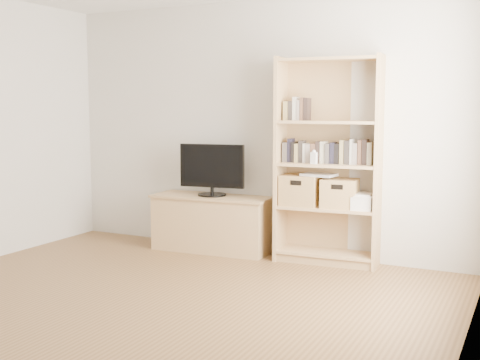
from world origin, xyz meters
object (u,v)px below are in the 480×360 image
Objects in this scene: basket_right at (340,193)px; laptop at (319,175)px; television at (212,170)px; tv_stand at (212,224)px; baby_monitor at (314,158)px; bookshelf at (328,161)px; basket_left at (301,190)px.

laptop is at bearing -176.83° from basket_right.
tv_stand is at bearing 172.69° from television.
basket_right is (1.37, 0.06, -0.17)m from television.
baby_monitor is at bearing -97.89° from laptop.
baby_monitor is (-0.10, -0.12, 0.03)m from bookshelf.
bookshelf is 0.40m from basket_left.
laptop is (-0.20, -0.03, 0.17)m from basket_right.
basket_left is at bearing -5.67° from television.
basket_right is at bearing -1.29° from tv_stand.
bookshelf is at bearing -4.89° from television.
tv_stand is at bearing -175.94° from baby_monitor.
basket_left is at bearing -174.28° from laptop.
tv_stand is 0.58m from television.
basket_right is at bearing -2.60° from bookshelf.
basket_left is at bearing 157.31° from baby_monitor.
bookshelf reaches higher than basket_right.
bookshelf is (1.25, 0.05, 0.72)m from tv_stand.
laptop is (1.17, 0.02, 0.58)m from tv_stand.
tv_stand is 1.07m from basket_left.
bookshelf is 5.52× the size of basket_left.
bookshelf is 5.94× the size of basket_right.
laptop reaches higher than basket_right.
television is 1.16m from baby_monitor.
baby_monitor is at bearing -6.92° from tv_stand.
basket_right is 1.08× the size of laptop.
basket_right is (0.39, 0.03, -0.01)m from basket_left.
laptop reaches higher than tv_stand.
television is (-1.25, -0.05, -0.13)m from bookshelf.
basket_right is (0.12, 0.00, -0.30)m from bookshelf.
bookshelf is at bearing 27.84° from laptop.
tv_stand is 0.62× the size of bookshelf.
bookshelf is at bearing 56.47° from baby_monitor.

